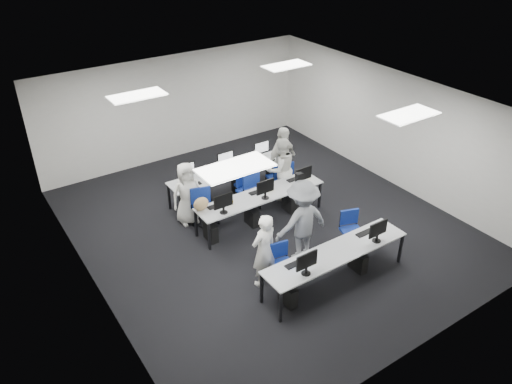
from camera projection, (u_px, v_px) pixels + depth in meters
room at (266, 169)px, 10.98m from camera, size 9.00×9.02×3.00m
ceiling_panels at (267, 105)px, 10.22m from camera, size 5.20×4.60×0.02m
desk_front at (336, 254)px, 9.68m from camera, size 3.20×0.70×0.73m
desk_mid at (261, 196)px, 11.54m from camera, size 3.20×0.70×0.73m
desk_back at (229, 173)px, 12.54m from camera, size 3.20×0.70×0.73m
equipment_front at (328, 271)px, 9.73m from camera, size 2.51×0.41×1.19m
equipment_mid at (254, 211)px, 11.59m from camera, size 2.91×0.41×1.19m
equipment_back at (236, 181)px, 12.81m from camera, size 2.91×0.41×1.19m
chair_0 at (282, 272)px, 9.85m from camera, size 0.49×0.52×0.86m
chair_1 at (351, 238)px, 10.81m from camera, size 0.56×0.59×0.89m
chair_2 at (206, 215)px, 11.63m from camera, size 0.52×0.55×0.84m
chair_3 at (248, 197)px, 12.26m from camera, size 0.48×0.52×0.92m
chair_4 at (289, 187)px, 12.72m from camera, size 0.50×0.54×0.88m
chair_5 at (200, 208)px, 11.78m from camera, size 0.62×0.65×0.99m
chair_6 at (247, 193)px, 12.41m from camera, size 0.50×0.54×0.98m
chair_7 at (276, 183)px, 12.91m from camera, size 0.46×0.50×0.86m
handbag at (201, 204)px, 10.88m from camera, size 0.40×0.28×0.30m
student_0 at (264, 250)px, 9.58m from camera, size 0.63×0.45×1.60m
student_1 at (280, 169)px, 12.39m from camera, size 0.87×0.71×1.65m
student_2 at (187, 194)px, 11.48m from camera, size 0.78×0.54×1.53m
student_3 at (282, 161)px, 12.63m from camera, size 1.14×0.72×1.80m
photographer at (302, 221)px, 10.22m from camera, size 1.23×0.76×1.84m
dslr_camera at (299, 176)px, 9.86m from camera, size 0.15×0.19×0.10m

